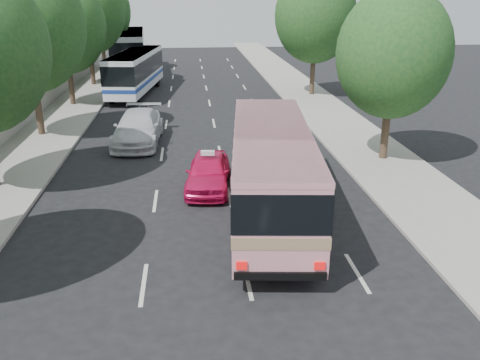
{
  "coord_description": "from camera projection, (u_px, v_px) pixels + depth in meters",
  "views": [
    {
      "loc": [
        -0.46,
        -14.39,
        7.67
      ],
      "look_at": [
        1.17,
        1.71,
        1.6
      ],
      "focal_mm": 38.0,
      "sensor_mm": 36.0,
      "label": 1
    }
  ],
  "objects": [
    {
      "name": "tree_left_d",
      "position": [
        65.0,
        23.0,
        33.8
      ],
      "size": [
        5.52,
        5.52,
        8.6
      ],
      "color": "#38281E",
      "rests_on": "ground"
    },
    {
      "name": "sidewalk_right",
      "position": [
        318.0,
        106.0,
        35.55
      ],
      "size": [
        4.0,
        90.0,
        0.12
      ],
      "primitive_type": "cube",
      "color": "#9E998E",
      "rests_on": "ground"
    },
    {
      "name": "tree_left_c",
      "position": [
        27.0,
        22.0,
        26.16
      ],
      "size": [
        6.0,
        6.0,
        9.35
      ],
      "color": "#38281E",
      "rests_on": "ground"
    },
    {
      "name": "pink_bus",
      "position": [
        271.0,
        164.0,
        17.56
      ],
      "size": [
        3.67,
        10.38,
        3.24
      ],
      "rotation": [
        0.0,
        0.0,
        -0.11
      ],
      "color": "pink",
      "rests_on": "ground"
    },
    {
      "name": "sidewalk_left",
      "position": [
        69.0,
        111.0,
        33.94
      ],
      "size": [
        4.0,
        90.0,
        0.15
      ],
      "primitive_type": "cube",
      "color": "#9E998E",
      "rests_on": "ground"
    },
    {
      "name": "tree_right_far",
      "position": [
        317.0,
        12.0,
        37.15
      ],
      "size": [
        6.0,
        6.0,
        9.35
      ],
      "color": "#38281E",
      "rests_on": "ground"
    },
    {
      "name": "tour_coach_rear",
      "position": [
        129.0,
        48.0,
        48.68
      ],
      "size": [
        3.85,
        13.52,
        3.99
      ],
      "rotation": [
        0.0,
        0.0,
        0.07
      ],
      "color": "silver",
      "rests_on": "ground"
    },
    {
      "name": "tree_left_f",
      "position": [
        100.0,
        9.0,
        48.56
      ],
      "size": [
        5.88,
        5.88,
        9.16
      ],
      "color": "#38281E",
      "rests_on": "ground"
    },
    {
      "name": "ground",
      "position": [
        209.0,
        247.0,
        16.14
      ],
      "size": [
        120.0,
        120.0,
        0.0
      ],
      "primitive_type": "plane",
      "color": "black",
      "rests_on": "ground"
    },
    {
      "name": "taxi_roof_sign",
      "position": [
        208.0,
        153.0,
        20.38
      ],
      "size": [
        0.57,
        0.24,
        0.18
      ],
      "primitive_type": "cube",
      "rotation": [
        0.0,
        0.0,
        -0.11
      ],
      "color": "silver",
      "rests_on": "pink_taxi"
    },
    {
      "name": "low_wall",
      "position": [
        39.0,
        99.0,
        33.48
      ],
      "size": [
        0.3,
        90.0,
        1.5
      ],
      "primitive_type": "cube",
      "color": "#9E998E",
      "rests_on": "sidewalk_left"
    },
    {
      "name": "tour_coach_front",
      "position": [
        136.0,
        69.0,
        39.2
      ],
      "size": [
        3.71,
        10.94,
        3.21
      ],
      "rotation": [
        0.0,
        0.0,
        -0.13
      ],
      "color": "white",
      "rests_on": "ground"
    },
    {
      "name": "white_pickup",
      "position": [
        138.0,
        128.0,
        26.85
      ],
      "size": [
        2.63,
        5.82,
        1.66
      ],
      "primitive_type": "imported",
      "rotation": [
        0.0,
        0.0,
        -0.06
      ],
      "color": "silver",
      "rests_on": "ground"
    },
    {
      "name": "tree_right_near",
      "position": [
        396.0,
        49.0,
        22.54
      ],
      "size": [
        5.1,
        5.1,
        7.95
      ],
      "color": "#38281E",
      "rests_on": "ground"
    },
    {
      "name": "pink_taxi",
      "position": [
        208.0,
        172.0,
        20.66
      ],
      "size": [
        2.17,
        4.4,
        1.44
      ],
      "primitive_type": "imported",
      "rotation": [
        0.0,
        0.0,
        -0.11
      ],
      "color": "#D6124F",
      "rests_on": "ground"
    },
    {
      "name": "tree_left_e",
      "position": [
        87.0,
        6.0,
        40.98
      ],
      "size": [
        6.3,
        6.3,
        9.82
      ],
      "color": "#38281E",
      "rests_on": "ground"
    }
  ]
}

